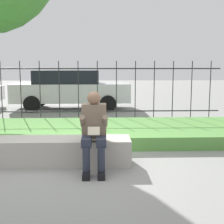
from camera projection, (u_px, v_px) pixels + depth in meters
The scene contains 6 objects.
ground_plane at pixel (64, 164), 5.21m from camera, with size 60.00×60.00×0.00m, color gray.
stone_bench at pixel (54, 153), 5.18m from camera, with size 2.54×0.58×0.43m.
person_seated_reader at pixel (94, 128), 4.82m from camera, with size 0.42×0.73×1.23m.
grass_berm at pixel (73, 132), 7.06m from camera, with size 9.98×2.37×0.27m.
iron_fence at pixel (78, 91), 8.70m from camera, with size 7.98×0.03×1.76m.
car_parked_center at pixel (71, 89), 11.76m from camera, with size 4.35×1.91×1.46m.
Camera 1 is at (0.63, -5.06, 1.62)m, focal length 50.00 mm.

